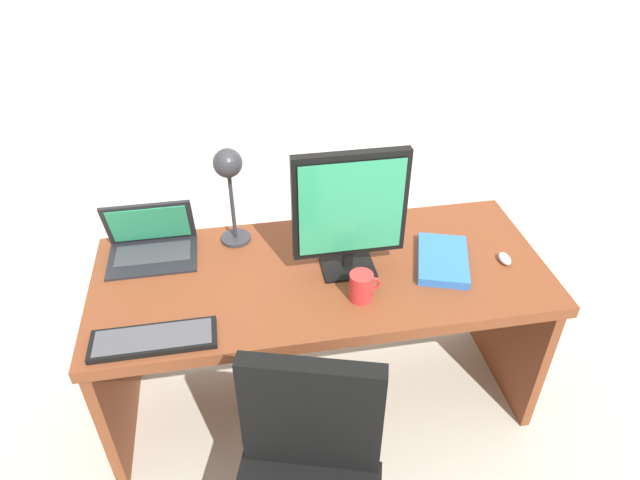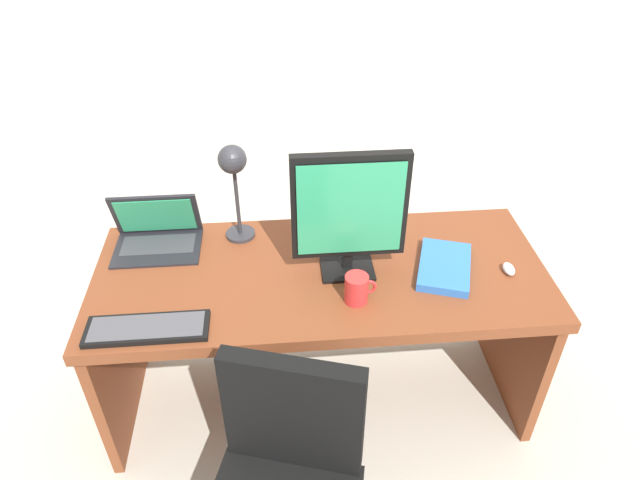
{
  "view_description": "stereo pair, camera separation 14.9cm",
  "coord_description": "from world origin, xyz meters",
  "px_view_note": "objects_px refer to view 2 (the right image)",
  "views": [
    {
      "loc": [
        -0.3,
        -1.65,
        2.12
      ],
      "look_at": [
        0.0,
        0.04,
        0.86
      ],
      "focal_mm": 31.77,
      "sensor_mm": 36.0,
      "label": 1
    },
    {
      "loc": [
        -0.15,
        -1.67,
        2.12
      ],
      "look_at": [
        0.0,
        0.04,
        0.86
      ],
      "focal_mm": 31.77,
      "sensor_mm": 36.0,
      "label": 2
    }
  ],
  "objects_px": {
    "laptop": "(157,229)",
    "keyboard": "(147,329)",
    "mouse": "(509,269)",
    "book": "(444,267)",
    "monitor": "(350,211)",
    "desk_lamp": "(234,172)",
    "desk": "(320,300)",
    "coffee_mug": "(357,289)"
  },
  "relations": [
    {
      "from": "laptop",
      "to": "keyboard",
      "type": "bearing_deg",
      "value": -86.52
    },
    {
      "from": "mouse",
      "to": "book",
      "type": "distance_m",
      "value": 0.24
    },
    {
      "from": "monitor",
      "to": "mouse",
      "type": "relative_size",
      "value": 6.84
    },
    {
      "from": "desk_lamp",
      "to": "keyboard",
      "type": "bearing_deg",
      "value": -120.74
    },
    {
      "from": "desk_lamp",
      "to": "monitor",
      "type": "bearing_deg",
      "value": -30.19
    },
    {
      "from": "monitor",
      "to": "mouse",
      "type": "bearing_deg",
      "value": -5.94
    },
    {
      "from": "desk",
      "to": "monitor",
      "type": "bearing_deg",
      "value": -25.5
    },
    {
      "from": "laptop",
      "to": "desk",
      "type": "bearing_deg",
      "value": -16.94
    },
    {
      "from": "monitor",
      "to": "mouse",
      "type": "height_order",
      "value": "monitor"
    },
    {
      "from": "desk",
      "to": "book",
      "type": "height_order",
      "value": "book"
    },
    {
      "from": "desk_lamp",
      "to": "book",
      "type": "height_order",
      "value": "desk_lamp"
    },
    {
      "from": "desk",
      "to": "coffee_mug",
      "type": "height_order",
      "value": "coffee_mug"
    },
    {
      "from": "laptop",
      "to": "keyboard",
      "type": "distance_m",
      "value": 0.51
    },
    {
      "from": "monitor",
      "to": "laptop",
      "type": "xyz_separation_m",
      "value": [
        -0.74,
        0.24,
        -0.2
      ]
    },
    {
      "from": "keyboard",
      "to": "mouse",
      "type": "distance_m",
      "value": 1.34
    },
    {
      "from": "monitor",
      "to": "mouse",
      "type": "xyz_separation_m",
      "value": [
        0.61,
        -0.06,
        -0.26
      ]
    },
    {
      "from": "monitor",
      "to": "desk_lamp",
      "type": "height_order",
      "value": "monitor"
    },
    {
      "from": "book",
      "to": "desk",
      "type": "bearing_deg",
      "value": 170.49
    },
    {
      "from": "book",
      "to": "mouse",
      "type": "bearing_deg",
      "value": -7.84
    },
    {
      "from": "laptop",
      "to": "mouse",
      "type": "xyz_separation_m",
      "value": [
        1.35,
        -0.31,
        -0.05
      ]
    },
    {
      "from": "book",
      "to": "desk_lamp",
      "type": "bearing_deg",
      "value": 160.9
    },
    {
      "from": "coffee_mug",
      "to": "book",
      "type": "bearing_deg",
      "value": 21.23
    },
    {
      "from": "laptop",
      "to": "keyboard",
      "type": "xyz_separation_m",
      "value": [
        0.03,
        -0.5,
        -0.06
      ]
    },
    {
      "from": "desk",
      "to": "book",
      "type": "bearing_deg",
      "value": -9.51
    },
    {
      "from": "laptop",
      "to": "coffee_mug",
      "type": "height_order",
      "value": "laptop"
    },
    {
      "from": "mouse",
      "to": "laptop",
      "type": "bearing_deg",
      "value": 167.21
    },
    {
      "from": "desk",
      "to": "mouse",
      "type": "distance_m",
      "value": 0.75
    },
    {
      "from": "laptop",
      "to": "desk_lamp",
      "type": "xyz_separation_m",
      "value": [
        0.33,
        -0.0,
        0.25
      ]
    },
    {
      "from": "mouse",
      "to": "book",
      "type": "xyz_separation_m",
      "value": [
        -0.24,
        0.03,
        0.0
      ]
    },
    {
      "from": "monitor",
      "to": "book",
      "type": "xyz_separation_m",
      "value": [
        0.37,
        -0.03,
        -0.25
      ]
    },
    {
      "from": "monitor",
      "to": "desk_lamp",
      "type": "relative_size",
      "value": 1.16
    },
    {
      "from": "laptop",
      "to": "book",
      "type": "bearing_deg",
      "value": -13.85
    },
    {
      "from": "keyboard",
      "to": "coffee_mug",
      "type": "bearing_deg",
      "value": 7.18
    },
    {
      "from": "mouse",
      "to": "coffee_mug",
      "type": "xyz_separation_m",
      "value": [
        -0.6,
        -0.11,
        0.04
      ]
    },
    {
      "from": "keyboard",
      "to": "book",
      "type": "height_order",
      "value": "book"
    },
    {
      "from": "keyboard",
      "to": "desk_lamp",
      "type": "xyz_separation_m",
      "value": [
        0.3,
        0.5,
        0.3
      ]
    },
    {
      "from": "desk",
      "to": "mouse",
      "type": "xyz_separation_m",
      "value": [
        0.71,
        -0.11,
        0.21
      ]
    },
    {
      "from": "mouse",
      "to": "coffee_mug",
      "type": "distance_m",
      "value": 0.61
    },
    {
      "from": "monitor",
      "to": "coffee_mug",
      "type": "bearing_deg",
      "value": -86.23
    },
    {
      "from": "mouse",
      "to": "book",
      "type": "bearing_deg",
      "value": 172.16
    },
    {
      "from": "desk",
      "to": "coffee_mug",
      "type": "bearing_deg",
      "value": -62.57
    },
    {
      "from": "coffee_mug",
      "to": "mouse",
      "type": "bearing_deg",
      "value": 10.03
    }
  ]
}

